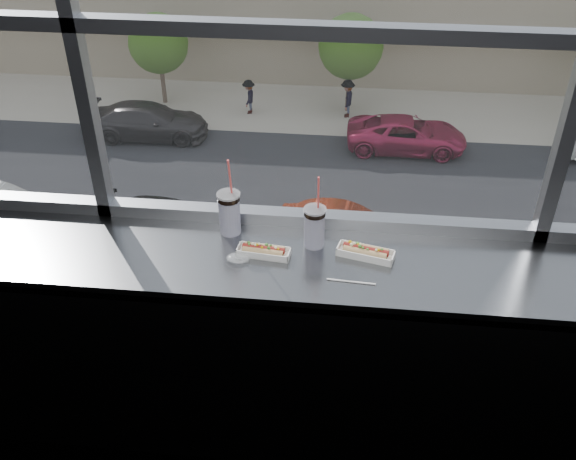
# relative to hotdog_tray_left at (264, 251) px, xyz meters

# --- Properties ---
(wall_back_lower) EXTENTS (6.00, 0.00, 6.00)m
(wall_back_lower) POSITION_rel_hotdog_tray_left_xyz_m (0.21, 0.26, -0.57)
(wall_back_lower) COLOR black
(wall_back_lower) RESTS_ON ground
(counter) EXTENTS (6.00, 0.55, 0.06)m
(counter) POSITION_rel_hotdog_tray_left_xyz_m (0.21, -0.01, -0.05)
(counter) COLOR slate
(counter) RESTS_ON ground
(counter_fascia) EXTENTS (6.00, 0.04, 1.04)m
(counter_fascia) POSITION_rel_hotdog_tray_left_xyz_m (0.21, -0.27, -0.57)
(counter_fascia) COLOR slate
(counter_fascia) RESTS_ON ground
(hotdog_tray_left) EXTENTS (0.24, 0.10, 0.06)m
(hotdog_tray_left) POSITION_rel_hotdog_tray_left_xyz_m (0.00, 0.00, 0.00)
(hotdog_tray_left) COLOR white
(hotdog_tray_left) RESTS_ON counter
(hotdog_tray_right) EXTENTS (0.26, 0.14, 0.06)m
(hotdog_tray_right) POSITION_rel_hotdog_tray_left_xyz_m (0.44, 0.04, 0.00)
(hotdog_tray_right) COLOR white
(hotdog_tray_right) RESTS_ON counter
(soda_cup_left) EXTENTS (0.11, 0.11, 0.39)m
(soda_cup_left) POSITION_rel_hotdog_tray_left_xyz_m (-0.17, 0.16, 0.09)
(soda_cup_left) COLOR white
(soda_cup_left) RESTS_ON counter
(soda_cup_right) EXTENTS (0.10, 0.10, 0.36)m
(soda_cup_right) POSITION_rel_hotdog_tray_left_xyz_m (0.21, 0.10, 0.08)
(soda_cup_right) COLOR white
(soda_cup_right) RESTS_ON counter
(loose_straw) EXTENTS (0.20, 0.02, 0.01)m
(loose_straw) POSITION_rel_hotdog_tray_left_xyz_m (0.38, -0.15, -0.02)
(loose_straw) COLOR white
(loose_straw) RESTS_ON counter
(wrapper) EXTENTS (0.10, 0.07, 0.02)m
(wrapper) POSITION_rel_hotdog_tray_left_xyz_m (-0.10, -0.05, -0.01)
(wrapper) COLOR silver
(wrapper) RESTS_ON counter
(plaza_ground) EXTENTS (120.00, 120.00, 0.00)m
(plaza_ground) POSITION_rel_hotdog_tray_left_xyz_m (0.21, 43.76, -12.12)
(plaza_ground) COLOR gray
(plaza_ground) RESTS_ON ground
(street_asphalt) EXTENTS (80.00, 10.00, 0.06)m
(street_asphalt) POSITION_rel_hotdog_tray_left_xyz_m (0.21, 20.26, -12.09)
(street_asphalt) COLOR black
(street_asphalt) RESTS_ON plaza_ground
(far_sidewalk) EXTENTS (80.00, 6.00, 0.04)m
(far_sidewalk) POSITION_rel_hotdog_tray_left_xyz_m (0.21, 28.26, -12.10)
(far_sidewalk) COLOR gray
(far_sidewalk) RESTS_ON plaza_ground
(car_far_a) EXTENTS (2.99, 6.52, 2.13)m
(car_far_a) POSITION_rel_hotdog_tray_left_xyz_m (-9.00, 24.26, -11.00)
(car_far_a) COLOR #2A2727
(car_far_a) RESTS_ON street_asphalt
(car_near_b) EXTENTS (2.86, 6.08, 1.98)m
(car_near_b) POSITION_rel_hotdog_tray_left_xyz_m (-5.95, 16.26, -11.07)
(car_near_b) COLOR black
(car_near_b) RESTS_ON street_asphalt
(car_far_b) EXTENTS (2.49, 5.95, 1.98)m
(car_far_b) POSITION_rel_hotdog_tray_left_xyz_m (2.90, 24.26, -11.07)
(car_far_b) COLOR #9E163B
(car_far_b) RESTS_ON street_asphalt
(car_near_c) EXTENTS (3.34, 6.67, 2.14)m
(car_near_c) POSITION_rel_hotdog_tray_left_xyz_m (0.39, 16.26, -10.99)
(car_near_c) COLOR maroon
(car_near_c) RESTS_ON street_asphalt
(pedestrian_b) EXTENTS (0.76, 1.01, 2.27)m
(pedestrian_b) POSITION_rel_hotdog_tray_left_xyz_m (0.13, 27.53, -10.95)
(pedestrian_b) COLOR #66605B
(pedestrian_b) RESTS_ON far_sidewalk
(pedestrian_a) EXTENTS (0.69, 0.92, 2.06)m
(pedestrian_a) POSITION_rel_hotdog_tray_left_xyz_m (-4.77, 27.43, -11.05)
(pedestrian_a) COLOR #66605B
(pedestrian_a) RESTS_ON far_sidewalk
(tree_left) EXTENTS (2.98, 2.98, 4.65)m
(tree_left) POSITION_rel_hotdog_tray_left_xyz_m (-9.35, 28.26, -8.97)
(tree_left) COLOR #47382B
(tree_left) RESTS_ON far_sidewalk
(tree_center) EXTENTS (3.15, 3.15, 4.91)m
(tree_center) POSITION_rel_hotdog_tray_left_xyz_m (0.15, 28.26, -8.79)
(tree_center) COLOR #47382B
(tree_center) RESTS_ON far_sidewalk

